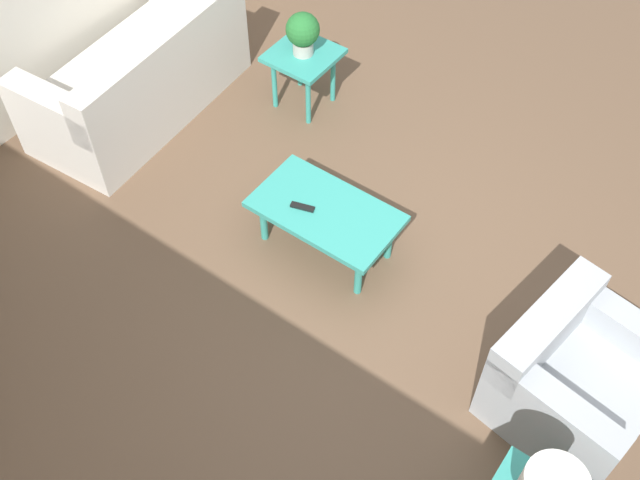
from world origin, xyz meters
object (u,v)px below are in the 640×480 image
(sofa, at_px, (142,78))
(potted_plant, at_px, (303,32))
(armchair, at_px, (573,379))
(coffee_table, at_px, (326,214))
(side_table_plant, at_px, (303,62))

(sofa, xyz_separation_m, potted_plant, (-0.97, -0.80, 0.37))
(armchair, bearing_deg, coffee_table, 94.25)
(coffee_table, distance_m, potted_plant, 1.54)
(side_table_plant, bearing_deg, sofa, 39.49)
(potted_plant, bearing_deg, coffee_table, 132.22)
(armchair, height_order, potted_plant, potted_plant)
(sofa, distance_m, coffee_table, 2.00)
(armchair, height_order, side_table_plant, armchair)
(sofa, bearing_deg, armchair, 79.23)
(side_table_plant, distance_m, potted_plant, 0.27)
(sofa, xyz_separation_m, armchair, (-3.79, 0.45, -0.02))
(sofa, bearing_deg, side_table_plant, 125.53)
(armchair, bearing_deg, potted_plant, 74.81)
(armchair, bearing_deg, side_table_plant, 74.81)
(sofa, relative_size, potted_plant, 5.36)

